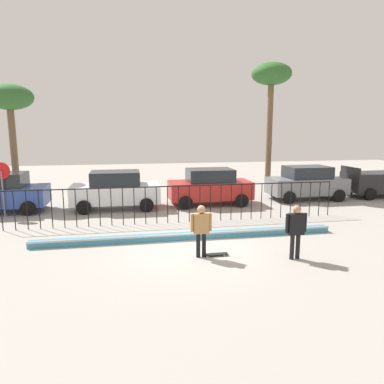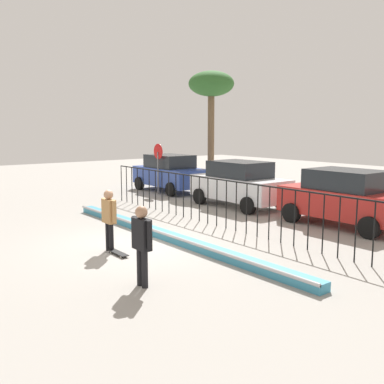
{
  "view_description": "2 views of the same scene",
  "coord_description": "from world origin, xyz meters",
  "px_view_note": "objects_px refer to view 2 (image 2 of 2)",
  "views": [
    {
      "loc": [
        -2.14,
        -11.17,
        3.97
      ],
      "look_at": [
        0.45,
        2.79,
        1.45
      ],
      "focal_mm": 33.37,
      "sensor_mm": 36.0,
      "label": 1
    },
    {
      "loc": [
        10.45,
        -6.0,
        3.27
      ],
      "look_at": [
        -0.08,
        2.19,
        1.32
      ],
      "focal_mm": 41.15,
      "sensor_mm": 36.0,
      "label": 2
    }
  ],
  "objects_px": {
    "camera_operator": "(142,239)",
    "palm_tree_short": "(211,88)",
    "parked_car_blue": "(170,173)",
    "parked_car_red": "(345,197)",
    "skateboarder": "(109,215)",
    "stop_sign": "(158,162)",
    "parked_car_white": "(239,183)",
    "skateboard": "(118,253)"
  },
  "relations": [
    {
      "from": "parked_car_red",
      "to": "stop_sign",
      "type": "relative_size",
      "value": 1.72
    },
    {
      "from": "parked_car_white",
      "to": "stop_sign",
      "type": "height_order",
      "value": "stop_sign"
    },
    {
      "from": "skateboarder",
      "to": "parked_car_blue",
      "type": "relative_size",
      "value": 0.39
    },
    {
      "from": "camera_operator",
      "to": "palm_tree_short",
      "type": "xyz_separation_m",
      "value": [
        -11.03,
        11.21,
        4.39
      ]
    },
    {
      "from": "skateboard",
      "to": "palm_tree_short",
      "type": "xyz_separation_m",
      "value": [
        -8.69,
        10.52,
        5.35
      ]
    },
    {
      "from": "camera_operator",
      "to": "stop_sign",
      "type": "distance_m",
      "value": 12.89
    },
    {
      "from": "skateboarder",
      "to": "parked_car_white",
      "type": "bearing_deg",
      "value": 97.03
    },
    {
      "from": "parked_car_red",
      "to": "skateboarder",
      "type": "bearing_deg",
      "value": -108.83
    },
    {
      "from": "skateboarder",
      "to": "parked_car_blue",
      "type": "distance_m",
      "value": 11.27
    },
    {
      "from": "parked_car_white",
      "to": "parked_car_red",
      "type": "xyz_separation_m",
      "value": [
        4.86,
        0.19,
        0.0
      ]
    },
    {
      "from": "camera_operator",
      "to": "parked_car_blue",
      "type": "relative_size",
      "value": 0.4
    },
    {
      "from": "skateboard",
      "to": "stop_sign",
      "type": "xyz_separation_m",
      "value": [
        -8.21,
        6.7,
        1.56
      ]
    },
    {
      "from": "skateboard",
      "to": "palm_tree_short",
      "type": "relative_size",
      "value": 0.13
    },
    {
      "from": "skateboarder",
      "to": "parked_car_blue",
      "type": "xyz_separation_m",
      "value": [
        -8.22,
        7.71,
        -0.02
      ]
    },
    {
      "from": "skateboard",
      "to": "parked_car_blue",
      "type": "relative_size",
      "value": 0.19
    },
    {
      "from": "skateboarder",
      "to": "parked_car_blue",
      "type": "height_order",
      "value": "parked_car_blue"
    },
    {
      "from": "camera_operator",
      "to": "palm_tree_short",
      "type": "height_order",
      "value": "palm_tree_short"
    },
    {
      "from": "parked_car_red",
      "to": "palm_tree_short",
      "type": "height_order",
      "value": "palm_tree_short"
    },
    {
      "from": "skateboard",
      "to": "stop_sign",
      "type": "bearing_deg",
      "value": 158.9
    },
    {
      "from": "skateboarder",
      "to": "skateboard",
      "type": "distance_m",
      "value": 1.05
    },
    {
      "from": "skateboard",
      "to": "parked_car_red",
      "type": "height_order",
      "value": "parked_car_red"
    },
    {
      "from": "parked_car_white",
      "to": "palm_tree_short",
      "type": "bearing_deg",
      "value": 148.9
    },
    {
      "from": "skateboarder",
      "to": "stop_sign",
      "type": "distance_m",
      "value": 10.25
    },
    {
      "from": "skateboard",
      "to": "parked_car_blue",
      "type": "bearing_deg",
      "value": 156.47
    },
    {
      "from": "parked_car_blue",
      "to": "parked_car_white",
      "type": "height_order",
      "value": "same"
    },
    {
      "from": "camera_operator",
      "to": "parked_car_white",
      "type": "bearing_deg",
      "value": -27.08
    },
    {
      "from": "parked_car_red",
      "to": "stop_sign",
      "type": "distance_m",
      "value": 9.89
    },
    {
      "from": "skateboard",
      "to": "parked_car_white",
      "type": "height_order",
      "value": "parked_car_white"
    },
    {
      "from": "stop_sign",
      "to": "palm_tree_short",
      "type": "height_order",
      "value": "palm_tree_short"
    },
    {
      "from": "parked_car_red",
      "to": "palm_tree_short",
      "type": "relative_size",
      "value": 0.68
    },
    {
      "from": "skateboard",
      "to": "camera_operator",
      "type": "height_order",
      "value": "camera_operator"
    },
    {
      "from": "skateboarder",
      "to": "parked_car_red",
      "type": "xyz_separation_m",
      "value": [
        2.08,
        7.65,
        -0.02
      ]
    },
    {
      "from": "parked_car_blue",
      "to": "parked_car_red",
      "type": "relative_size",
      "value": 1.0
    },
    {
      "from": "parked_car_white",
      "to": "palm_tree_short",
      "type": "relative_size",
      "value": 0.68
    },
    {
      "from": "parked_car_white",
      "to": "palm_tree_short",
      "type": "distance_m",
      "value": 7.66
    },
    {
      "from": "camera_operator",
      "to": "palm_tree_short",
      "type": "bearing_deg",
      "value": -16.93
    },
    {
      "from": "skateboarder",
      "to": "parked_car_red",
      "type": "relative_size",
      "value": 0.39
    },
    {
      "from": "parked_car_blue",
      "to": "palm_tree_short",
      "type": "relative_size",
      "value": 0.68
    },
    {
      "from": "parked_car_blue",
      "to": "skateboarder",
      "type": "bearing_deg",
      "value": -44.22
    },
    {
      "from": "skateboard",
      "to": "palm_tree_short",
      "type": "distance_m",
      "value": 14.66
    },
    {
      "from": "parked_car_white",
      "to": "parked_car_blue",
      "type": "bearing_deg",
      "value": 175.48
    },
    {
      "from": "skateboarder",
      "to": "parked_car_red",
      "type": "distance_m",
      "value": 7.93
    }
  ]
}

